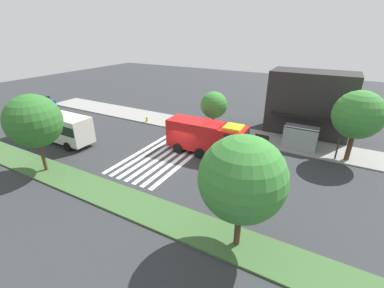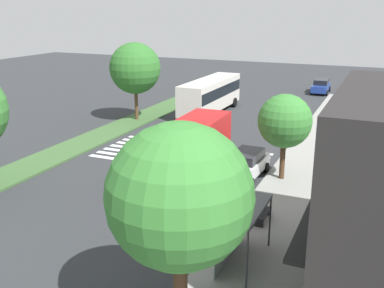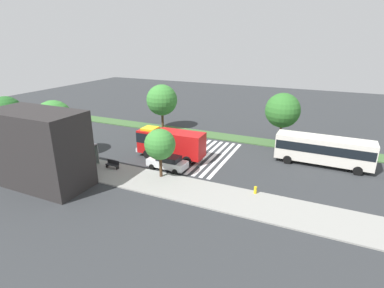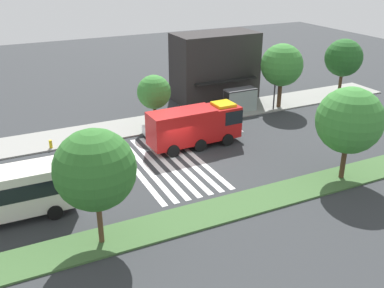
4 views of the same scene
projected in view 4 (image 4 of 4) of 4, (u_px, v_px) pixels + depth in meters
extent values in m
plane|color=#2D3033|center=(184.00, 160.00, 37.08)|extent=(120.00, 120.00, 0.00)
cube|color=gray|center=(146.00, 124.00, 44.61)|extent=(60.00, 4.84, 0.14)
cube|color=#3D6033|center=(236.00, 206.00, 30.26)|extent=(60.00, 3.00, 0.14)
cube|color=silver|center=(136.00, 170.00, 35.35)|extent=(0.45, 12.13, 0.01)
cube|color=silver|center=(146.00, 168.00, 35.71)|extent=(0.45, 12.13, 0.01)
cube|color=silver|center=(157.00, 166.00, 36.08)|extent=(0.45, 12.13, 0.01)
cube|color=silver|center=(167.00, 164.00, 36.44)|extent=(0.45, 12.13, 0.01)
cube|color=silver|center=(177.00, 162.00, 36.80)|extent=(0.45, 12.13, 0.01)
cube|color=silver|center=(187.00, 160.00, 37.16)|extent=(0.45, 12.13, 0.01)
cube|color=silver|center=(196.00, 158.00, 37.52)|extent=(0.45, 12.13, 0.01)
cube|color=#B71414|center=(223.00, 120.00, 40.31)|extent=(2.55, 2.60, 2.82)
cube|color=#B71414|center=(182.00, 127.00, 38.54)|extent=(5.88, 2.67, 2.93)
cube|color=black|center=(227.00, 114.00, 40.24)|extent=(1.85, 2.61, 1.24)
cube|color=silver|center=(235.00, 129.00, 41.34)|extent=(0.29, 2.55, 0.50)
cube|color=yellow|center=(223.00, 104.00, 39.70)|extent=(1.78, 1.82, 0.24)
cylinder|color=black|center=(213.00, 130.00, 41.81)|extent=(1.11, 0.32, 1.10)
cylinder|color=black|center=(227.00, 140.00, 39.73)|extent=(1.11, 0.32, 1.10)
cylinder|color=black|center=(161.00, 141.00, 39.56)|extent=(1.11, 0.32, 1.10)
cylinder|color=black|center=(173.00, 151.00, 37.48)|extent=(1.11, 0.32, 1.10)
cylinder|color=black|center=(187.00, 135.00, 40.65)|extent=(1.11, 0.32, 1.10)
cylinder|color=black|center=(200.00, 145.00, 38.58)|extent=(1.11, 0.32, 1.10)
cube|color=silver|center=(168.00, 129.00, 41.73)|extent=(4.68, 2.01, 0.79)
cube|color=black|center=(166.00, 123.00, 41.38)|extent=(2.65, 1.71, 0.55)
cylinder|color=black|center=(180.00, 127.00, 43.21)|extent=(0.65, 0.25, 0.64)
cylinder|color=black|center=(187.00, 134.00, 41.68)|extent=(0.65, 0.25, 0.64)
cylinder|color=black|center=(150.00, 132.00, 42.09)|extent=(0.65, 0.25, 0.64)
cylinder|color=black|center=(156.00, 139.00, 40.57)|extent=(0.65, 0.25, 0.64)
cylinder|color=black|center=(55.00, 212.00, 28.74)|extent=(1.00, 0.31, 1.00)
cylinder|color=black|center=(49.00, 195.00, 30.85)|extent=(1.00, 0.31, 1.00)
cube|color=#4C4C51|center=(240.00, 89.00, 47.28)|extent=(3.50, 1.40, 0.12)
cube|color=#8C9E99|center=(243.00, 102.00, 47.22)|extent=(3.50, 0.08, 2.40)
cylinder|color=#333338|center=(223.00, 101.00, 47.61)|extent=(0.08, 0.08, 2.40)
cylinder|color=#333338|center=(250.00, 96.00, 48.98)|extent=(0.08, 0.08, 2.40)
cube|color=black|center=(208.00, 113.00, 46.27)|extent=(1.60, 0.50, 0.08)
cube|color=black|center=(209.00, 111.00, 45.98)|extent=(1.60, 0.06, 0.45)
cube|color=black|center=(202.00, 116.00, 46.07)|extent=(0.08, 0.45, 0.37)
cube|color=black|center=(214.00, 114.00, 46.65)|extent=(0.08, 0.45, 0.37)
cylinder|color=#2D2D30|center=(275.00, 85.00, 47.74)|extent=(0.16, 0.16, 5.36)
sphere|color=white|center=(277.00, 59.00, 46.60)|extent=(0.36, 0.36, 0.36)
cube|color=#282626|center=(215.00, 66.00, 51.29)|extent=(9.58, 4.79, 7.67)
cube|color=black|center=(227.00, 81.00, 49.40)|extent=(7.66, 0.80, 0.16)
cylinder|color=#47301E|center=(155.00, 116.00, 43.09)|extent=(0.32, 0.32, 2.50)
sphere|color=#387F33|center=(154.00, 92.00, 42.14)|extent=(3.25, 3.25, 3.25)
cylinder|color=#47301E|center=(280.00, 93.00, 48.93)|extent=(0.46, 0.46, 3.11)
sphere|color=#387F33|center=(282.00, 65.00, 47.67)|extent=(4.56, 4.56, 4.56)
cylinder|color=#47301E|center=(340.00, 84.00, 52.44)|extent=(0.38, 0.38, 3.13)
sphere|color=#235B23|center=(344.00, 58.00, 51.22)|extent=(4.32, 4.32, 4.32)
cylinder|color=#513823|center=(100.00, 219.00, 25.86)|extent=(0.32, 0.32, 3.15)
sphere|color=#2D6B28|center=(95.00, 170.00, 24.58)|extent=(4.68, 4.68, 4.68)
cylinder|color=#47301E|center=(344.00, 160.00, 33.44)|extent=(0.38, 0.38, 2.93)
sphere|color=#387F33|center=(349.00, 120.00, 32.18)|extent=(4.90, 4.90, 4.90)
cylinder|color=gold|center=(51.00, 144.00, 38.99)|extent=(0.28, 0.28, 0.70)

